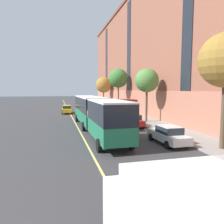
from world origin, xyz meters
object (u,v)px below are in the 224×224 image
Objects in this scene: parked_car_red_1 at (114,112)px; fire_hydrant at (178,134)px; street_tree_mid_block at (147,81)px; city_bus at (95,112)px; taxi_cab at (67,109)px; parked_car_red_4 at (133,120)px; parked_car_white_6 at (168,135)px; parked_car_darkgray_0 at (98,106)px; parked_car_champagne_5 at (94,104)px; street_tree_far_uptown at (118,78)px; street_tree_far_downtown at (104,85)px.

fire_hydrant is at bearing -84.59° from parked_car_red_1.
fire_hydrant is (-1.19, -10.22, -5.29)m from street_tree_mid_block.
city_bus is 26.55× the size of fire_hydrant.
parked_car_red_4 is at bearing -67.23° from taxi_cab.
parked_car_white_6 is 6.65× the size of fire_hydrant.
parked_car_darkgray_0 is 0.94× the size of parked_car_red_1.
parked_car_darkgray_0 is at bearing 43.51° from taxi_cab.
parked_car_champagne_5 is 14.68m from street_tree_far_uptown.
city_bus is 12.92m from parked_car_red_1.
street_tree_far_uptown reaches higher than parked_car_champagne_5.
parked_car_red_4 and taxi_cab have the same top height.
fire_hydrant is at bearing 39.35° from parked_car_white_6.
taxi_cab is (-7.29, 26.04, -0.00)m from parked_car_white_6.
city_bus is at bearing -113.54° from parked_car_red_1.
parked_car_darkgray_0 is 9.60m from street_tree_far_uptown.
street_tree_far_uptown is (-0.00, 14.46, 1.02)m from street_tree_mid_block.
city_bus is 4.23× the size of parked_car_darkgray_0.
parked_car_red_4 is 0.96× the size of parked_car_white_6.
city_bus is 4.15× the size of parked_car_red_4.
street_tree_mid_block is (10.27, -14.35, 5.00)m from taxi_cab.
parked_car_darkgray_0 is 0.62× the size of street_tree_mid_block.
street_tree_far_downtown reaches higher than parked_car_darkgray_0.
street_tree_far_downtown is at bearing 85.79° from parked_car_white_6.
city_bus is 3.99× the size of parked_car_white_6.
parked_car_red_4 is 0.63× the size of street_tree_mid_block.
street_tree_far_downtown reaches higher than taxi_cab.
parked_car_red_1 is at bearing 89.55° from parked_car_white_6.
parked_car_darkgray_0 is at bearing 78.95° from city_bus.
city_bus is 26.50m from parked_car_darkgray_0.
city_bus is 8.75m from parked_car_white_6.
parked_car_red_1 is 1.00× the size of parked_car_white_6.
parked_car_darkgray_0 and taxi_cab have the same top height.
city_bus is 9.91m from street_tree_mid_block.
parked_car_red_1 is 0.56× the size of street_tree_far_uptown.
parked_car_red_1 is 1.04× the size of parked_car_red_4.
street_tree_far_uptown reaches higher than parked_car_white_6.
city_bus is at bearing -160.61° from parked_car_red_4.
parked_car_white_6 is at bearing -104.33° from street_tree_mid_block.
parked_car_darkgray_0 is 0.98× the size of parked_car_red_4.
taxi_cab is at bearing 105.63° from parked_car_white_6.
parked_car_red_1 reaches higher than fire_hydrant.
parked_car_red_4 is (-0.14, -24.24, -0.00)m from parked_car_darkgray_0.
street_tree_mid_block is (2.99, 11.69, 5.00)m from parked_car_white_6.
street_tree_far_downtown is 39.51m from fire_hydrant.
parked_car_champagne_5 is (0.13, 6.20, -0.00)m from parked_car_darkgray_0.
parked_car_red_1 is (5.13, 11.78, -1.36)m from city_bus.
parked_car_darkgray_0 and parked_car_red_1 have the same top height.
parked_car_white_6 is 13.06m from street_tree_mid_block.
city_bus is 2.23× the size of street_tree_far_uptown.
parked_car_red_4 is 7.56m from fire_hydrant.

